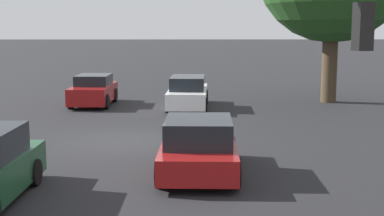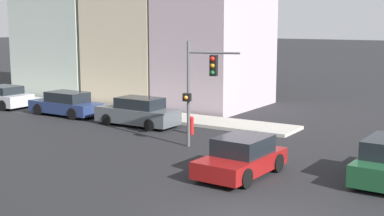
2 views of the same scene
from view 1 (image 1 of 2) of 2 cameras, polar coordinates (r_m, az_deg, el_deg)
The scene contains 4 objects.
ground_plane at distance 17.68m, azimuth -7.14°, elevation -3.43°, with size 300.00×300.00×0.00m, color black.
crossing_car_0 at distance 25.80m, azimuth -10.46°, elevation 1.83°, with size 3.96×1.92×1.44m.
crossing_car_1 at distance 24.48m, azimuth -0.45°, elevation 1.62°, with size 4.74×2.01×1.47m.
crossing_car_3 at distance 13.45m, azimuth 0.70°, elevation -4.25°, with size 3.99×2.09×1.43m.
Camera 1 is at (17.19, 1.95, 3.66)m, focal length 50.00 mm.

